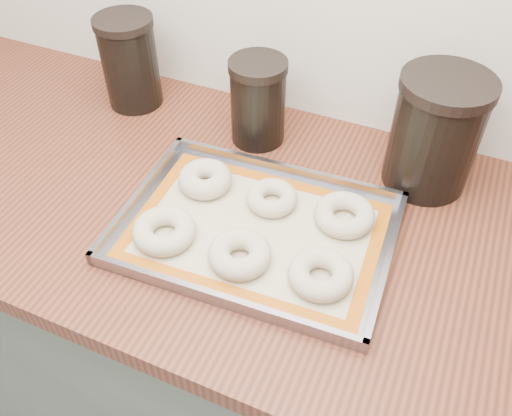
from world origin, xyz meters
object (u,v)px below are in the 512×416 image
at_px(bagel_front_right, 321,274).
at_px(canister_mid, 258,101).
at_px(bagel_back_mid, 272,198).
at_px(bagel_back_right, 344,215).
at_px(canister_right, 435,133).
at_px(baking_tray, 256,230).
at_px(canister_left, 130,62).
at_px(bagel_back_left, 205,179).
at_px(bagel_front_mid, 240,254).
at_px(bagel_front_left, 164,231).

xyz_separation_m(bagel_front_right, canister_mid, (-0.24, 0.31, 0.07)).
distance_m(bagel_back_mid, bagel_back_right, 0.13).
relative_size(bagel_back_right, canister_right, 0.48).
bearing_deg(baking_tray, canister_left, 147.34).
bearing_deg(bagel_back_mid, bagel_front_right, -43.80).
bearing_deg(canister_mid, canister_left, 177.54).
xyz_separation_m(bagel_back_mid, canister_mid, (-0.10, 0.18, 0.07)).
height_order(bagel_back_right, canister_left, canister_left).
bearing_deg(canister_mid, bagel_back_mid, -59.50).
bearing_deg(bagel_back_mid, bagel_back_right, 4.18).
distance_m(baking_tray, canister_right, 0.36).
xyz_separation_m(bagel_back_left, bagel_back_mid, (0.13, 0.01, -0.00)).
xyz_separation_m(baking_tray, bagel_front_right, (0.14, -0.06, 0.01)).
relative_size(baking_tray, bagel_back_left, 4.79).
relative_size(bagel_front_right, bagel_back_mid, 1.13).
bearing_deg(canister_left, bagel_back_mid, -24.94).
bearing_deg(canister_left, baking_tray, -32.66).
height_order(bagel_front_mid, bagel_front_right, bagel_front_mid).
distance_m(baking_tray, bagel_front_right, 0.15).
bearing_deg(bagel_front_mid, bagel_front_right, 6.06).
relative_size(bagel_front_mid, bagel_front_right, 1.00).
relative_size(bagel_front_right, canister_left, 0.52).
height_order(bagel_front_left, bagel_back_left, bagel_back_left).
xyz_separation_m(bagel_front_mid, bagel_back_mid, (-0.00, 0.14, -0.00)).
height_order(baking_tray, canister_mid, canister_mid).
bearing_deg(bagel_back_right, baking_tray, -148.05).
bearing_deg(canister_left, bagel_back_right, -18.44).
distance_m(bagel_front_left, canister_mid, 0.33).
bearing_deg(baking_tray, bagel_back_left, 153.31).
xyz_separation_m(bagel_front_mid, bagel_back_left, (-0.13, 0.14, 0.00)).
height_order(bagel_back_left, bagel_back_mid, bagel_back_left).
xyz_separation_m(bagel_back_mid, canister_left, (-0.41, 0.19, 0.08)).
xyz_separation_m(canister_left, canister_right, (0.64, -0.01, 0.01)).
distance_m(canister_left, canister_right, 0.64).
distance_m(bagel_front_right, bagel_back_mid, 0.19).
height_order(bagel_front_left, bagel_front_mid, bagel_front_mid).
xyz_separation_m(bagel_back_right, canister_mid, (-0.24, 0.17, 0.07)).
relative_size(baking_tray, bagel_back_right, 4.53).
bearing_deg(canister_mid, canister_right, 0.91).
height_order(bagel_front_right, canister_left, canister_left).
bearing_deg(bagel_front_mid, baking_tray, 92.30).
bearing_deg(bagel_front_mid, bagel_back_right, 50.27).
bearing_deg(bagel_front_mid, canister_left, 140.89).
xyz_separation_m(bagel_front_right, canister_left, (-0.54, 0.32, 0.08)).
xyz_separation_m(bagel_front_mid, canister_mid, (-0.11, 0.32, 0.07)).
relative_size(baking_tray, bagel_back_mid, 5.19).
xyz_separation_m(bagel_front_left, bagel_back_right, (0.27, 0.16, -0.00)).
relative_size(bagel_front_mid, bagel_back_right, 0.98).
height_order(bagel_front_right, canister_mid, canister_mid).
height_order(bagel_back_mid, canister_right, canister_right).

